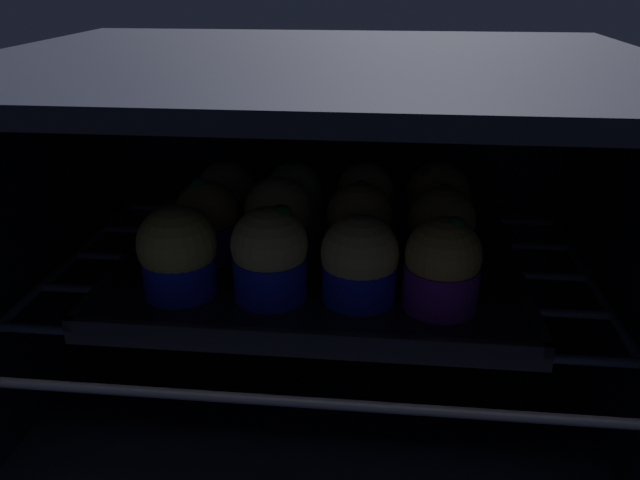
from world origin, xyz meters
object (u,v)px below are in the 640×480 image
muffin_row2_col1 (294,200)px  muffin_row2_col2 (365,202)px  muffin_row0_col3 (443,266)px  muffin_row1_col3 (441,230)px  muffin_row1_col0 (207,222)px  muffin_row2_col0 (227,198)px  baking_tray (320,266)px  muffin_row0_col1 (270,255)px  muffin_row1_col1 (278,221)px  muffin_row0_col0 (178,254)px  muffin_row0_col2 (360,261)px  muffin_row1_col2 (359,226)px  muffin_row2_col3 (438,202)px

muffin_row2_col1 → muffin_row2_col2: (7.75, -0.03, 0.02)cm
muffin_row0_col3 → muffin_row2_col2: (-7.20, 15.64, -0.12)cm
muffin_row1_col3 → muffin_row2_col2: size_ratio=1.02×
muffin_row1_col0 → muffin_row2_col0: 7.99cm
baking_tray → muffin_row1_col0: (-11.39, -0.00, 4.27)cm
muffin_row0_col1 → muffin_row2_col0: 17.60cm
muffin_row1_col1 → muffin_row2_col2: 10.99cm
muffin_row0_col0 → muffin_row2_col2: (15.96, 15.50, -0.11)cm
muffin_row0_col2 → muffin_row2_col1: bearing=117.6°
muffin_row0_col3 → muffin_row1_col0: bearing=160.5°
muffin_row0_col1 → muffin_row1_col3: (15.36, 8.19, -0.27)cm
muffin_row1_col2 → muffin_row2_col0: bearing=152.5°
muffin_row1_col3 → muffin_row2_col3: 7.53cm
muffin_row1_col2 → muffin_row2_col0: (-15.18, 7.89, -0.38)cm
muffin_row0_col2 → muffin_row0_col3: (7.06, -0.60, 0.20)cm
muffin_row0_col2 → muffin_row2_col3: bearing=63.4°
baking_tray → muffin_row0_col2: bearing=-60.3°
baking_tray → muffin_row2_col1: 9.46cm
muffin_row2_col1 → muffin_row2_col0: bearing=177.4°
muffin_row0_col2 → muffin_row1_col0: (-15.64, 7.44, 0.07)cm
muffin_row1_col2 → muffin_row2_col2: (0.25, 7.51, -0.18)cm
muffin_row0_col3 → muffin_row2_col0: bearing=144.7°
muffin_row1_col1 → muffin_row2_col3: size_ratio=1.02×
muffin_row0_col0 → muffin_row0_col3: muffin_row0_col3 is taller
muffin_row1_col0 → muffin_row2_col1: size_ratio=1.07×
baking_tray → muffin_row0_col3: 14.56cm
muffin_row0_col1 → muffin_row1_col1: size_ratio=1.02×
baking_tray → muffin_row1_col1: (-4.19, 0.39, 4.54)cm
muffin_row1_col1 → muffin_row2_col3: muffin_row1_col1 is taller
muffin_row0_col0 → muffin_row2_col1: muffin_row0_col0 is taller
muffin_row0_col1 → muffin_row1_col1: muffin_row0_col1 is taller
muffin_row0_col0 → muffin_row1_col0: (0.46, 7.90, -0.12)cm
muffin_row0_col0 → muffin_row0_col2: bearing=1.6°
muffin_row0_col1 → muffin_row1_col0: muffin_row0_col1 is taller
muffin_row1_col2 → muffin_row2_col1: bearing=134.8°
muffin_row1_col3 → muffin_row2_col3: bearing=88.7°
muffin_row0_col2 → muffin_row1_col2: bearing=93.0°
muffin_row0_col0 → muffin_row0_col2: (16.10, 0.46, -0.19)cm
muffin_row1_col2 → muffin_row1_col3: (7.91, 0.28, -0.17)cm
muffin_row1_col3 → muffin_row0_col0: bearing=-160.7°
muffin_row1_col1 → muffin_row2_col3: 17.78cm
muffin_row1_col1 → muffin_row1_col2: same height
baking_tray → muffin_row1_col3: muffin_row1_col3 is taller
muffin_row0_col2 → muffin_row2_col3: (7.69, 15.33, 0.30)cm
muffin_row0_col0 → muffin_row1_col1: size_ratio=0.98×
muffin_row1_col0 → muffin_row1_col3: 23.16cm
muffin_row0_col0 → muffin_row2_col3: 28.55cm
muffin_row0_col1 → muffin_row0_col3: 14.90cm
muffin_row0_col1 → muffin_row2_col1: bearing=90.2°
muffin_row0_col3 → muffin_row0_col0: bearing=179.7°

